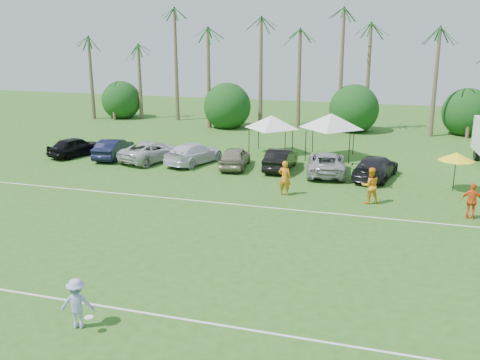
# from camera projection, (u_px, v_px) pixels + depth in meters

# --- Properties ---
(ground) EXTENTS (120.00, 120.00, 0.00)m
(ground) POSITION_uv_depth(u_px,v_px,m) (39.00, 332.00, 16.67)
(ground) COLOR #2E5D1C
(ground) RESTS_ON ground
(field_lines) EXTENTS (80.00, 12.10, 0.01)m
(field_lines) POSITION_uv_depth(u_px,v_px,m) (152.00, 240.00, 24.05)
(field_lines) COLOR white
(field_lines) RESTS_ON ground
(palm_tree_0) EXTENTS (2.40, 2.40, 8.90)m
(palm_tree_0) POSITION_uv_depth(u_px,v_px,m) (85.00, 48.00, 55.89)
(palm_tree_0) COLOR brown
(palm_tree_0) RESTS_ON ground
(palm_tree_1) EXTENTS (2.40, 2.40, 9.90)m
(palm_tree_1) POSITION_uv_depth(u_px,v_px,m) (127.00, 39.00, 54.26)
(palm_tree_1) COLOR brown
(palm_tree_1) RESTS_ON ground
(palm_tree_2) EXTENTS (2.40, 2.40, 10.90)m
(palm_tree_2) POSITION_uv_depth(u_px,v_px,m) (172.00, 30.00, 52.63)
(palm_tree_2) COLOR brown
(palm_tree_2) RESTS_ON ground
(palm_tree_3) EXTENTS (2.40, 2.40, 11.90)m
(palm_tree_3) POSITION_uv_depth(u_px,v_px,m) (210.00, 21.00, 51.28)
(palm_tree_3) COLOR brown
(palm_tree_3) RESTS_ON ground
(palm_tree_4) EXTENTS (2.40, 2.40, 8.90)m
(palm_tree_4) POSITION_uv_depth(u_px,v_px,m) (250.00, 49.00, 50.84)
(palm_tree_4) COLOR brown
(palm_tree_4) RESTS_ON ground
(palm_tree_5) EXTENTS (2.40, 2.40, 9.90)m
(palm_tree_5) POSITION_uv_depth(u_px,v_px,m) (291.00, 40.00, 49.49)
(palm_tree_5) COLOR brown
(palm_tree_5) RESTS_ON ground
(palm_tree_6) EXTENTS (2.40, 2.40, 10.90)m
(palm_tree_6) POSITION_uv_depth(u_px,v_px,m) (335.00, 30.00, 48.14)
(palm_tree_6) COLOR brown
(palm_tree_6) RESTS_ON ground
(palm_tree_7) EXTENTS (2.40, 2.40, 11.90)m
(palm_tree_7) POSITION_uv_depth(u_px,v_px,m) (382.00, 20.00, 46.79)
(palm_tree_7) COLOR brown
(palm_tree_7) RESTS_ON ground
(palm_tree_8) EXTENTS (2.40, 2.40, 8.90)m
(palm_tree_8) POSITION_uv_depth(u_px,v_px,m) (439.00, 51.00, 46.08)
(palm_tree_8) COLOR brown
(palm_tree_8) RESTS_ON ground
(bush_tree_0) EXTENTS (4.00, 4.00, 4.00)m
(bush_tree_0) POSITION_uv_depth(u_px,v_px,m) (118.00, 102.00, 57.49)
(bush_tree_0) COLOR brown
(bush_tree_0) RESTS_ON ground
(bush_tree_1) EXTENTS (4.00, 4.00, 4.00)m
(bush_tree_1) POSITION_uv_depth(u_px,v_px,m) (233.00, 107.00, 53.84)
(bush_tree_1) COLOR brown
(bush_tree_1) RESTS_ON ground
(bush_tree_2) EXTENTS (4.00, 4.00, 4.00)m
(bush_tree_2) POSITION_uv_depth(u_px,v_px,m) (354.00, 112.00, 50.48)
(bush_tree_2) COLOR brown
(bush_tree_2) RESTS_ON ground
(bush_tree_3) EXTENTS (4.00, 4.00, 4.00)m
(bush_tree_3) POSITION_uv_depth(u_px,v_px,m) (468.00, 116.00, 47.67)
(bush_tree_3) COLOR brown
(bush_tree_3) RESTS_ON ground
(sideline_player_a) EXTENTS (0.75, 0.51, 2.01)m
(sideline_player_a) POSITION_uv_depth(u_px,v_px,m) (285.00, 178.00, 30.46)
(sideline_player_a) COLOR orange
(sideline_player_a) RESTS_ON ground
(sideline_player_b) EXTENTS (1.17, 1.04, 2.00)m
(sideline_player_b) POSITION_uv_depth(u_px,v_px,m) (370.00, 186.00, 28.97)
(sideline_player_b) COLOR orange
(sideline_player_b) RESTS_ON ground
(sideline_player_c) EXTENTS (1.12, 0.57, 1.84)m
(sideline_player_c) POSITION_uv_depth(u_px,v_px,m) (472.00, 201.00, 26.56)
(sideline_player_c) COLOR #F05A1A
(sideline_player_c) RESTS_ON ground
(canopy_tent_left) EXTENTS (4.26, 4.26, 3.45)m
(canopy_tent_left) POSITION_uv_depth(u_px,v_px,m) (272.00, 116.00, 40.38)
(canopy_tent_left) COLOR black
(canopy_tent_left) RESTS_ON ground
(canopy_tent_right) EXTENTS (4.78, 4.78, 3.87)m
(canopy_tent_right) POSITION_uv_depth(u_px,v_px,m) (331.00, 113.00, 38.99)
(canopy_tent_right) COLOR black
(canopy_tent_right) RESTS_ON ground
(market_umbrella) EXTENTS (2.08, 2.08, 2.32)m
(market_umbrella) POSITION_uv_depth(u_px,v_px,m) (456.00, 157.00, 30.93)
(market_umbrella) COLOR black
(market_umbrella) RESTS_ON ground
(frisbee_player) EXTENTS (1.26, 0.91, 1.66)m
(frisbee_player) POSITION_uv_depth(u_px,v_px,m) (77.00, 303.00, 16.71)
(frisbee_player) COLOR #9B9FDC
(frisbee_player) RESTS_ON ground
(parked_car_0) EXTENTS (3.02, 4.63, 1.46)m
(parked_car_0) POSITION_uv_depth(u_px,v_px,m) (75.00, 146.00, 40.24)
(parked_car_0) COLOR black
(parked_car_0) RESTS_ON ground
(parked_car_1) EXTENTS (2.02, 4.59, 1.46)m
(parked_car_1) POSITION_uv_depth(u_px,v_px,m) (114.00, 149.00, 39.49)
(parked_car_1) COLOR black
(parked_car_1) RESTS_ON ground
(parked_car_2) EXTENTS (3.93, 5.76, 1.46)m
(parked_car_2) POSITION_uv_depth(u_px,v_px,m) (153.00, 151.00, 38.66)
(parked_car_2) COLOR #BCBCBC
(parked_car_2) RESTS_ON ground
(parked_car_3) EXTENTS (3.45, 5.43, 1.46)m
(parked_car_3) POSITION_uv_depth(u_px,v_px,m) (194.00, 153.00, 37.91)
(parked_car_3) COLOR white
(parked_car_3) RESTS_ON ground
(parked_car_4) EXTENTS (2.25, 4.48, 1.46)m
(parked_car_4) POSITION_uv_depth(u_px,v_px,m) (235.00, 157.00, 36.75)
(parked_car_4) COLOR gray
(parked_car_4) RESTS_ON ground
(parked_car_5) EXTENTS (1.56, 4.45, 1.46)m
(parked_car_5) POSITION_uv_depth(u_px,v_px,m) (281.00, 159.00, 36.23)
(parked_car_5) COLOR black
(parked_car_5) RESTS_ON ground
(parked_car_6) EXTENTS (3.13, 5.55, 1.46)m
(parked_car_6) POSITION_uv_depth(u_px,v_px,m) (327.00, 163.00, 35.11)
(parked_car_6) COLOR #9D9FA2
(parked_car_6) RESTS_ON ground
(parked_car_7) EXTENTS (2.98, 5.35, 1.46)m
(parked_car_7) POSITION_uv_depth(u_px,v_px,m) (375.00, 167.00, 34.04)
(parked_car_7) COLOR black
(parked_car_7) RESTS_ON ground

